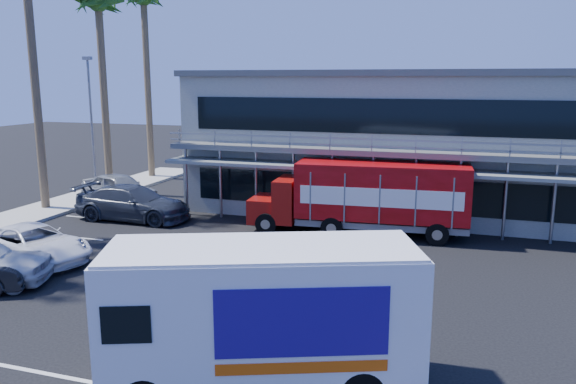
% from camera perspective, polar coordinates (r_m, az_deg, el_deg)
% --- Properties ---
extents(ground, '(120.00, 120.00, 0.00)m').
position_cam_1_polar(ground, '(18.32, -2.99, -10.64)').
color(ground, black).
rests_on(ground, ground).
extents(building, '(22.40, 12.00, 7.30)m').
position_cam_1_polar(building, '(31.11, 12.09, 5.22)').
color(building, gray).
rests_on(building, ground).
extents(curb_strip, '(3.00, 32.00, 0.16)m').
position_cam_1_polar(curb_strip, '(31.12, -25.49, -2.33)').
color(curb_strip, '#A5A399').
rests_on(curb_strip, ground).
extents(palm_e, '(2.80, 2.80, 12.25)m').
position_cam_1_polar(palm_e, '(35.75, -18.66, 16.78)').
color(palm_e, brown).
rests_on(palm_e, ground).
extents(palm_f, '(2.80, 2.80, 13.25)m').
position_cam_1_polar(palm_f, '(40.62, -14.43, 17.56)').
color(palm_f, brown).
rests_on(palm_f, ground).
extents(light_pole_far, '(0.50, 0.25, 8.09)m').
position_cam_1_polar(light_pole_far, '(33.74, -19.33, 6.74)').
color(light_pole_far, gray).
rests_on(light_pole_far, ground).
extents(red_truck, '(9.83, 3.01, 3.26)m').
position_cam_1_polar(red_truck, '(25.17, 7.98, -0.35)').
color(red_truck, maroon).
rests_on(red_truck, ground).
extents(white_van, '(7.22, 4.66, 3.34)m').
position_cam_1_polar(white_van, '(12.67, -2.65, -12.35)').
color(white_van, white).
rests_on(white_van, ground).
extents(parked_car_c, '(5.43, 3.52, 1.39)m').
position_cam_1_polar(parked_car_c, '(23.63, -24.43, -4.79)').
color(parked_car_c, white).
rests_on(parked_car_c, ground).
extents(parked_car_d, '(5.85, 2.41, 1.69)m').
position_cam_1_polar(parked_car_d, '(28.82, -15.47, -1.08)').
color(parked_car_d, '#2A2F38').
rests_on(parked_car_d, ground).
extents(parked_car_e, '(5.23, 3.22, 1.66)m').
position_cam_1_polar(parked_car_e, '(33.05, -16.76, 0.39)').
color(parked_car_e, gray).
rests_on(parked_car_e, ground).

